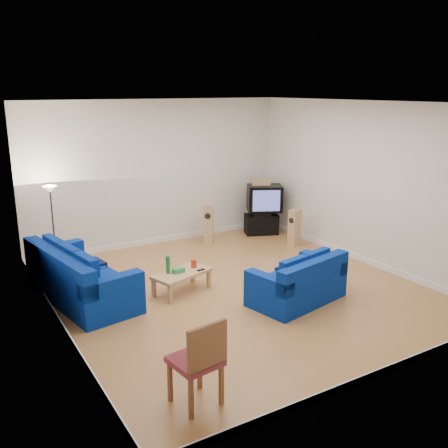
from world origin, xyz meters
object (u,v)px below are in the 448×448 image
sofa_three_seat (78,281)px  television (265,198)px  sofa_loveseat (299,285)px  tv_stand (261,224)px  coffee_table (182,275)px

sofa_three_seat → television: television is taller
sofa_loveseat → television: 4.03m
sofa_loveseat → tv_stand: bearing=52.2°
tv_stand → sofa_loveseat: bearing=-94.3°
sofa_three_seat → sofa_loveseat: 3.65m
sofa_three_seat → coffee_table: sofa_three_seat is taller
sofa_three_seat → coffee_table: 1.72m
sofa_three_seat → coffee_table: size_ratio=2.21×
sofa_three_seat → television: bearing=98.6°
sofa_loveseat → coffee_table: bearing=126.1°
sofa_three_seat → tv_stand: (4.86, 1.68, -0.10)m
coffee_table → tv_stand: size_ratio=1.44×
coffee_table → television: 4.01m
sofa_three_seat → sofa_loveseat: (3.10, -1.93, -0.04)m
tv_stand → coffee_table: bearing=-123.4°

